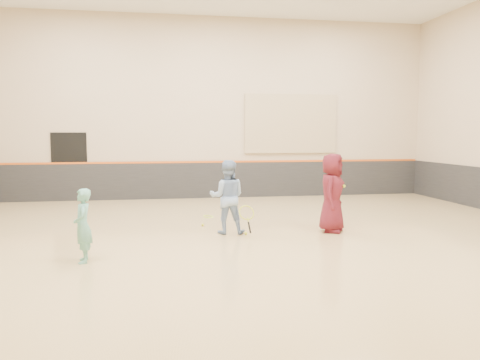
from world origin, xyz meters
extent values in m
cube|color=tan|center=(0.00, 0.00, -0.10)|extent=(15.00, 12.00, 0.20)
cube|color=#C7B091|center=(0.00, 6.01, 3.00)|extent=(15.00, 0.02, 6.00)
cube|color=#C7B091|center=(0.00, -6.01, 3.00)|extent=(15.00, 0.02, 6.00)
cube|color=#232326|center=(0.00, 5.97, 0.60)|extent=(14.90, 0.04, 1.20)
cube|color=#D85914|center=(0.00, 5.96, 1.22)|extent=(14.90, 0.03, 0.06)
cube|color=tan|center=(2.80, 5.95, 2.50)|extent=(3.20, 0.08, 2.00)
cube|color=black|center=(-4.50, 5.98, 1.10)|extent=(1.10, 0.05, 2.20)
imported|color=#65B0A1|center=(-2.87, -1.61, 0.62)|extent=(0.36, 0.49, 1.25)
imported|color=#89A7D4|center=(-0.17, 0.29, 0.80)|extent=(0.87, 0.73, 1.60)
imported|color=#56141F|center=(2.13, 0.08, 0.87)|extent=(0.91, 1.01, 1.73)
sphere|color=yellow|center=(0.20, 0.05, 0.03)|extent=(0.07, 0.07, 0.07)
sphere|color=#B8C82E|center=(2.37, -0.02, 1.02)|extent=(0.07, 0.07, 0.07)
sphere|color=yellow|center=(-0.64, 1.13, 0.03)|extent=(0.07, 0.07, 0.07)
camera|label=1|loc=(-1.51, -9.65, 2.16)|focal=35.00mm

